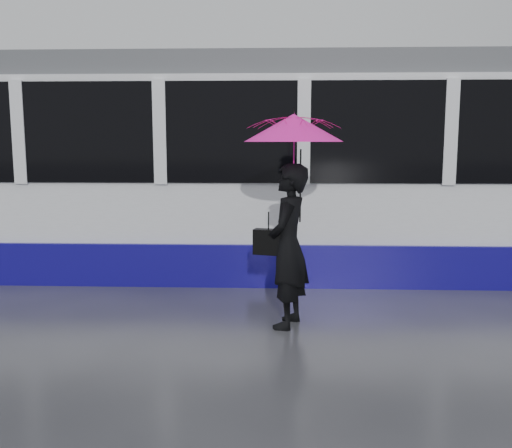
{
  "coord_description": "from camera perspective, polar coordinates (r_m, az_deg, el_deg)",
  "views": [
    {
      "loc": [
        1.23,
        -6.69,
        2.08
      ],
      "look_at": [
        0.96,
        0.04,
        1.1
      ],
      "focal_mm": 40.0,
      "sensor_mm": 36.0,
      "label": 1
    }
  ],
  "objects": [
    {
      "name": "rails",
      "position": [
        9.5,
        -5.19,
        -4.33
      ],
      "size": [
        34.0,
        1.51,
        0.02
      ],
      "color": "#3F3D38",
      "rests_on": "ground"
    },
    {
      "name": "woman",
      "position": [
        6.37,
        3.23,
        -2.23
      ],
      "size": [
        0.6,
        0.76,
        1.84
      ],
      "primitive_type": "imported",
      "rotation": [
        0.0,
        0.0,
        -1.84
      ],
      "color": "black",
      "rests_on": "ground"
    },
    {
      "name": "ground",
      "position": [
        7.12,
        -7.84,
        -8.8
      ],
      "size": [
        90.0,
        90.0,
        0.0
      ],
      "primitive_type": "plane",
      "color": "#2F2F35",
      "rests_on": "ground"
    },
    {
      "name": "handbag",
      "position": [
        6.38,
        1.25,
        -1.8
      ],
      "size": [
        0.35,
        0.22,
        0.46
      ],
      "rotation": [
        0.0,
        0.0,
        -0.27
      ],
      "color": "black",
      "rests_on": "ground"
    },
    {
      "name": "tram",
      "position": [
        9.28,
        -4.91,
        5.53
      ],
      "size": [
        26.0,
        2.56,
        3.35
      ],
      "color": "white",
      "rests_on": "ground"
    },
    {
      "name": "umbrella",
      "position": [
        6.26,
        3.77,
        7.66
      ],
      "size": [
        1.33,
        1.33,
        1.24
      ],
      "rotation": [
        0.0,
        0.0,
        -0.27
      ],
      "color": "#F61455",
      "rests_on": "ground"
    }
  ]
}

